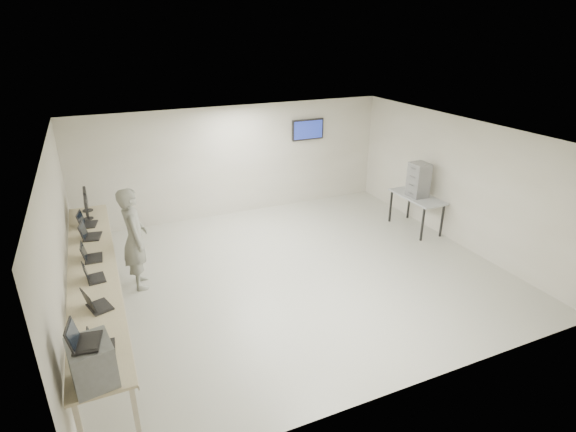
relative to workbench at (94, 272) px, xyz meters
name	(u,v)px	position (x,y,z in m)	size (l,w,h in m)	color
room	(293,206)	(3.62, 0.06, 0.58)	(8.01, 7.01, 2.81)	beige
workbench	(94,272)	(0.00, 0.00, 0.00)	(0.76, 6.00, 0.90)	tan
equipment_box	(92,363)	(-0.06, -2.75, 0.33)	(0.44, 0.50, 0.52)	gray
laptop_on_box	(81,339)	(-0.12, -2.75, 0.67)	(0.36, 0.40, 0.28)	black
laptop_0	(98,346)	(-0.01, -2.22, 0.15)	(0.31, 0.37, 0.28)	black
laptop_1	(95,304)	(-0.01, -1.23, 0.15)	(0.41, 0.44, 0.29)	black
laptop_2	(92,276)	(-0.02, -0.38, 0.15)	(0.32, 0.38, 0.28)	black
laptop_3	(89,255)	(-0.03, 0.36, 0.15)	(0.33, 0.39, 0.30)	black
laptop_4	(88,234)	(-0.03, 1.28, 0.15)	(0.40, 0.45, 0.31)	black
laptop_5	(86,222)	(-0.06, 1.92, 0.15)	(0.38, 0.43, 0.30)	black
monitor_near	(86,207)	(-0.01, 2.27, 0.34)	(0.20, 0.44, 0.44)	black
monitor_far	(86,198)	(-0.01, 2.75, 0.37)	(0.22, 0.49, 0.48)	black
soldier	(135,239)	(0.75, 0.73, 0.15)	(0.71, 0.47, 1.96)	slate
side_table	(417,199)	(7.19, 0.73, -0.05)	(0.66, 1.42, 0.85)	#A0A2A3
storage_bins	(419,180)	(7.17, 0.73, 0.43)	(0.38, 0.43, 0.81)	gray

